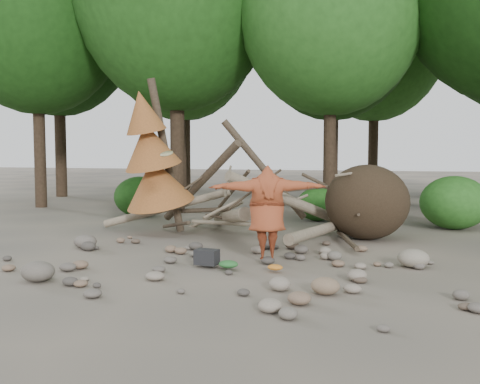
# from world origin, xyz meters

# --- Properties ---
(ground) EXTENTS (120.00, 120.00, 0.00)m
(ground) POSITION_xyz_m (0.00, 0.00, 0.00)
(ground) COLOR #514C44
(ground) RESTS_ON ground
(deadfall_pile) EXTENTS (8.55, 5.24, 3.30)m
(deadfall_pile) POSITION_xyz_m (2.02, 4.24, 0.95)
(deadfall_pile) COLOR #332619
(deadfall_pile) RESTS_ON ground
(dead_conifer) EXTENTS (2.06, 2.16, 4.35)m
(dead_conifer) POSITION_xyz_m (-3.12, 3.37, 2.11)
(dead_conifer) COLOR #4C3F30
(dead_conifer) RESTS_ON ground
(forest_backdrop) EXTENTS (33.68, 19.18, 15.68)m
(forest_backdrop) POSITION_xyz_m (-1.01, 13.89, 8.87)
(forest_backdrop) COLOR #38281C
(forest_backdrop) RESTS_ON ground
(bush_left) EXTENTS (1.80, 1.80, 1.44)m
(bush_left) POSITION_xyz_m (-5.50, 7.20, 0.72)
(bush_left) COLOR #1A4813
(bush_left) RESTS_ON ground
(bush_mid) EXTENTS (1.40, 1.40, 1.12)m
(bush_mid) POSITION_xyz_m (0.80, 7.80, 0.56)
(bush_mid) COLOR #245C1A
(bush_mid) RESTS_ON ground
(bush_right) EXTENTS (2.00, 2.00, 1.60)m
(bush_right) POSITION_xyz_m (5.00, 7.00, 0.80)
(bush_right) COLOR #2D6D21
(bush_right) RESTS_ON ground
(frisbee_thrower) EXTENTS (3.79, 1.39, 2.27)m
(frisbee_thrower) POSITION_xyz_m (0.80, 0.59, 1.06)
(frisbee_thrower) COLOR brown
(frisbee_thrower) RESTS_ON ground
(backpack) EXTENTS (0.47, 0.34, 0.30)m
(backpack) POSITION_xyz_m (-0.25, -0.14, 0.15)
(backpack) COLOR black
(backpack) RESTS_ON ground
(cloth_green) EXTENTS (0.39, 0.32, 0.15)m
(cloth_green) POSITION_xyz_m (0.24, -0.28, 0.07)
(cloth_green) COLOR #28642C
(cloth_green) RESTS_ON ground
(cloth_orange) EXTENTS (0.30, 0.24, 0.11)m
(cloth_orange) POSITION_xyz_m (1.16, -0.21, 0.05)
(cloth_orange) COLOR #C57121
(cloth_orange) RESTS_ON ground
(boulder_front_left) EXTENTS (0.60, 0.54, 0.36)m
(boulder_front_left) POSITION_xyz_m (-2.73, -2.09, 0.18)
(boulder_front_left) COLOR #655D54
(boulder_front_left) RESTS_ON ground
(boulder_front_right) EXTENTS (0.47, 0.42, 0.28)m
(boulder_front_right) POSITION_xyz_m (2.29, -1.52, 0.14)
(boulder_front_right) COLOR #816851
(boulder_front_right) RESTS_ON ground
(boulder_mid_right) EXTENTS (0.62, 0.56, 0.37)m
(boulder_mid_right) POSITION_xyz_m (3.70, 1.03, 0.19)
(boulder_mid_right) COLOR gray
(boulder_mid_right) RESTS_ON ground
(boulder_mid_left) EXTENTS (0.55, 0.50, 0.33)m
(boulder_mid_left) POSITION_xyz_m (-3.77, 1.03, 0.17)
(boulder_mid_left) COLOR #675F57
(boulder_mid_left) RESTS_ON ground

